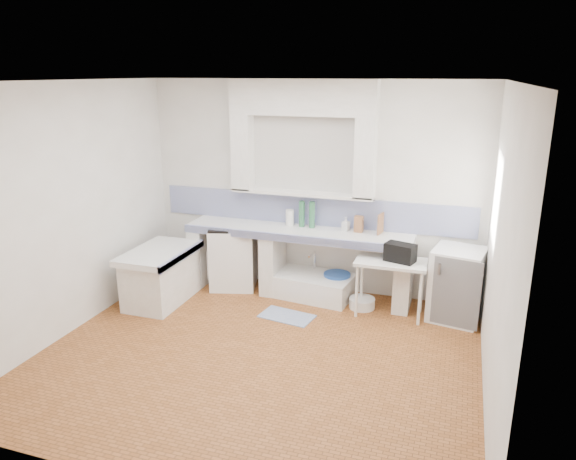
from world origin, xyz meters
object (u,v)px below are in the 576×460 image
(stove, at_px, (233,257))
(sink, at_px, (310,286))
(fridge, at_px, (457,284))
(side_table, at_px, (390,288))

(stove, xyz_separation_m, sink, (1.10, 0.01, -0.29))
(stove, height_order, fridge, fridge)
(sink, height_order, side_table, side_table)
(sink, xyz_separation_m, side_table, (1.09, -0.26, 0.22))
(fridge, bearing_deg, side_table, -159.07)
(side_table, bearing_deg, sink, 165.66)
(side_table, distance_m, fridge, 0.79)
(stove, relative_size, sink, 0.74)
(stove, bearing_deg, fridge, -17.60)
(stove, relative_size, fridge, 0.96)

